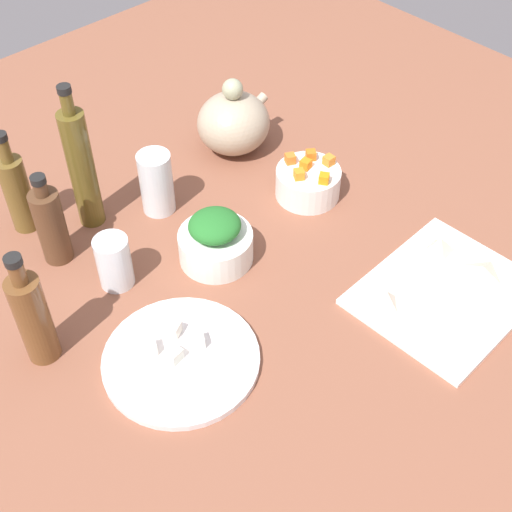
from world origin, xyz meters
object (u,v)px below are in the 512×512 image
object	(u,v)px
bowl_greens	(216,246)
bottle_2	(81,167)
plate_tofu	(181,360)
bottle_3	(17,191)
bowl_carrots	(308,183)
drinking_glass_0	(156,183)
teapot	(234,122)
cutting_board	(445,294)
bottle_1	(51,225)
bottle_0	(33,317)
drinking_glass_1	(114,262)

from	to	relation	value
bowl_greens	bottle_2	world-z (taller)	bottle_2
plate_tofu	bowl_greens	size ratio (longest dim) A/B	1.87
bottle_2	bottle_3	distance (cm)	12.56
plate_tofu	bowl_carrots	bearing A→B (deg)	18.47
plate_tofu	bottle_2	distance (cm)	39.15
drinking_glass_0	bowl_greens	bearing A→B (deg)	-92.63
teapot	drinking_glass_0	xyz separation A→B (cm)	(-22.85, -4.34, -0.22)
cutting_board	bottle_2	size ratio (longest dim) A/B	0.99
teapot	bottle_1	bearing A→B (deg)	-176.78
bottle_2	plate_tofu	bearing A→B (deg)	-102.96
cutting_board	drinking_glass_0	size ratio (longest dim) A/B	2.28
bottle_0	drinking_glass_1	bearing A→B (deg)	15.21
bowl_greens	bowl_carrots	distance (cm)	23.99
bowl_carrots	drinking_glass_1	distance (cm)	40.41
plate_tofu	teapot	bearing A→B (deg)	39.56
bottle_0	bottle_1	distance (cm)	21.10
teapot	bottle_2	xyz separation A→B (cm)	(-33.83, 1.56, 5.90)
bottle_0	bowl_greens	bearing A→B (deg)	-4.51
bottle_3	drinking_glass_1	world-z (taller)	bottle_3
bottle_1	drinking_glass_0	world-z (taller)	bottle_1
plate_tofu	bowl_greens	distance (cm)	22.89
bottle_0	bottle_3	distance (cm)	30.47
bottle_1	drinking_glass_0	size ratio (longest dim) A/B	1.46
bowl_greens	cutting_board	bearing A→B (deg)	-56.20
cutting_board	bottle_3	xyz separation A→B (cm)	(-41.75, 62.88, 7.68)
cutting_board	bottle_0	size ratio (longest dim) A/B	1.33
bottle_0	bottle_1	world-z (taller)	bottle_0
drinking_glass_0	bowl_carrots	bearing A→B (deg)	-35.14
bottle_3	bowl_greens	bearing A→B (deg)	-56.66
bottle_0	drinking_glass_0	bearing A→B (deg)	23.61
bowl_carrots	teapot	size ratio (longest dim) A/B	0.75
cutting_board	teapot	size ratio (longest dim) A/B	1.71
cutting_board	bottle_2	distance (cm)	65.58
bowl_greens	bottle_0	distance (cm)	33.48
cutting_board	bottle_3	world-z (taller)	bottle_3
cutting_board	bowl_carrots	xyz separation A→B (cm)	(2.04, 33.73, 2.38)
bowl_greens	drinking_glass_0	xyz separation A→B (cm)	(0.80, 17.30, 3.33)
drinking_glass_0	bottle_3	bearing A→B (deg)	148.10
plate_tofu	teapot	size ratio (longest dim) A/B	1.47
bottle_3	drinking_glass_1	bearing A→B (deg)	-80.33
bottle_3	drinking_glass_1	xyz separation A→B (cm)	(3.91, -22.94, -3.36)
bottle_1	bowl_carrots	bearing A→B (deg)	-22.55
cutting_board	bottle_1	world-z (taller)	bottle_1
teapot	bottle_3	distance (cm)	44.32
bowl_greens	bottle_0	xyz separation A→B (cm)	(-32.85, 2.59, 5.93)
bottle_1	bottle_3	distance (cm)	10.95
bottle_1	bottle_3	world-z (taller)	bottle_3
teapot	bottle_1	size ratio (longest dim) A/B	0.92
bottle_0	bottle_3	xyz separation A→B (cm)	(13.03, 27.54, -0.57)
drinking_glass_1	drinking_glass_0	bearing A→B (deg)	31.16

